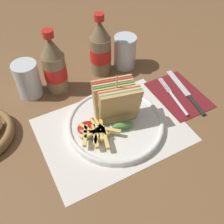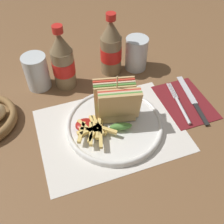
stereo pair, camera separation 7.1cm
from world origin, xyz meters
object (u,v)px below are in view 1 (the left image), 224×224
(coke_bottle_far, at_px, (100,49))
(glass_far, at_px, (28,82))
(plate_main, at_px, (115,124))
(knife, at_px, (185,92))
(coke_bottle_near, at_px, (54,67))
(fork, at_px, (175,99))
(club_sandwich, at_px, (117,103))
(glass_near, at_px, (125,52))

(coke_bottle_far, xyz_separation_m, glass_far, (-0.24, 0.00, -0.04))
(plate_main, relative_size, knife, 1.25)
(coke_bottle_near, bearing_deg, glass_far, 165.65)
(fork, distance_m, coke_bottle_near, 0.38)
(plate_main, bearing_deg, coke_bottle_far, 72.58)
(fork, bearing_deg, glass_far, 155.60)
(knife, height_order, coke_bottle_near, coke_bottle_near)
(club_sandwich, relative_size, fork, 0.84)
(coke_bottle_far, bearing_deg, coke_bottle_near, -173.69)
(plate_main, xyz_separation_m, glass_near, (0.16, 0.23, 0.05))
(fork, distance_m, coke_bottle_far, 0.28)
(coke_bottle_near, bearing_deg, club_sandwich, -64.43)
(coke_bottle_far, distance_m, glass_near, 0.09)
(club_sandwich, distance_m, glass_far, 0.29)
(club_sandwich, bearing_deg, plate_main, -125.72)
(club_sandwich, distance_m, glass_near, 0.26)
(club_sandwich, relative_size, knife, 0.68)
(knife, xyz_separation_m, coke_bottle_far, (-0.18, 0.22, 0.08))
(club_sandwich, height_order, glass_near, club_sandwich)
(plate_main, bearing_deg, fork, 0.56)
(club_sandwich, xyz_separation_m, coke_bottle_near, (-0.10, 0.20, 0.02))
(glass_near, bearing_deg, fork, -78.40)
(fork, bearing_deg, coke_bottle_near, 151.44)
(club_sandwich, distance_m, coke_bottle_far, 0.23)
(plate_main, distance_m, club_sandwich, 0.06)
(fork, height_order, knife, fork)
(plate_main, relative_size, glass_near, 2.39)
(knife, xyz_separation_m, coke_bottle_near, (-0.34, 0.21, 0.08))
(plate_main, bearing_deg, coke_bottle_near, 110.96)
(plate_main, xyz_separation_m, club_sandwich, (0.01, 0.02, 0.06))
(plate_main, relative_size, coke_bottle_near, 1.29)
(coke_bottle_far, bearing_deg, knife, -50.63)
(coke_bottle_far, height_order, glass_near, coke_bottle_far)
(coke_bottle_far, height_order, glass_far, coke_bottle_far)
(knife, height_order, glass_near, glass_near)
(coke_bottle_near, xyz_separation_m, coke_bottle_far, (0.16, 0.02, 0.00))
(coke_bottle_far, relative_size, glass_near, 1.86)
(knife, bearing_deg, glass_near, 122.62)
(glass_near, bearing_deg, plate_main, -125.06)
(club_sandwich, bearing_deg, glass_near, 55.00)
(plate_main, bearing_deg, club_sandwich, 54.28)
(coke_bottle_near, xyz_separation_m, glass_near, (0.25, 0.01, -0.03))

